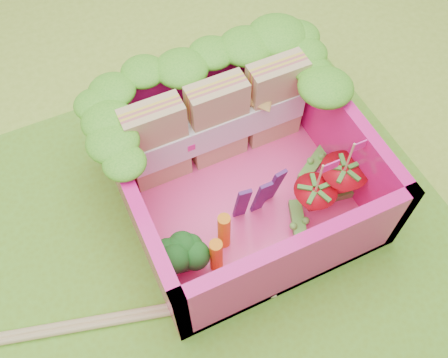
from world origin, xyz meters
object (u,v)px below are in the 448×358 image
object	(u,v)px
strawberry_left	(313,201)
chopsticks	(55,329)
broccoli	(183,249)
strawberry_right	(340,182)
sandwich_stack	(218,122)
bento_box	(241,170)

from	to	relation	value
strawberry_left	chopsticks	world-z (taller)	strawberry_left
broccoli	strawberry_right	bearing A→B (deg)	0.81
sandwich_stack	strawberry_right	distance (m)	0.78
sandwich_stack	strawberry_right	bearing A→B (deg)	-49.49
strawberry_left	chopsticks	xyz separation A→B (m)	(-1.52, -0.03, -0.16)
sandwich_stack	strawberry_right	size ratio (longest dim) A/B	2.12
bento_box	chopsticks	size ratio (longest dim) A/B	0.55
bento_box	strawberry_right	world-z (taller)	strawberry_right
sandwich_stack	strawberry_left	bearing A→B (deg)	-64.16
broccoli	bento_box	bearing A→B (deg)	30.64
broccoli	strawberry_right	size ratio (longest dim) A/B	0.66
bento_box	strawberry_left	world-z (taller)	bento_box
broccoli	sandwich_stack	bearing A→B (deg)	51.15
bento_box	chopsticks	distance (m)	1.28
strawberry_left	strawberry_right	world-z (taller)	strawberry_right
chopsticks	strawberry_right	bearing A→B (deg)	2.00
sandwich_stack	strawberry_right	xyz separation A→B (m)	(0.49, -0.58, -0.15)
broccoli	strawberry_right	distance (m)	0.97
sandwich_stack	broccoli	bearing A→B (deg)	-128.85
strawberry_left	chopsticks	size ratio (longest dim) A/B	0.20
sandwich_stack	chopsticks	distance (m)	1.42
strawberry_left	chopsticks	bearing A→B (deg)	-178.96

